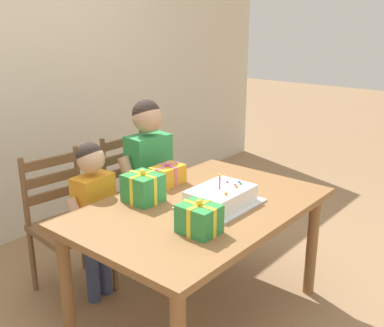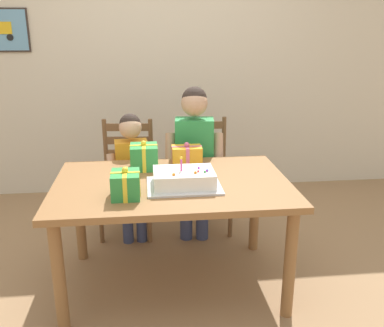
% 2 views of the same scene
% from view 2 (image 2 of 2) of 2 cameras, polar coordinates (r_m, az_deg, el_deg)
% --- Properties ---
extents(ground_plane, '(20.00, 20.00, 0.00)m').
position_cam_2_polar(ground_plane, '(2.98, -2.49, -15.68)').
color(ground_plane, '#997551').
extents(back_wall, '(6.40, 0.11, 2.60)m').
position_cam_2_polar(back_wall, '(4.32, -4.55, 13.28)').
color(back_wall, beige).
rests_on(back_wall, ground).
extents(dining_table, '(1.46, 0.96, 0.73)m').
position_cam_2_polar(dining_table, '(2.68, -2.67, -4.25)').
color(dining_table, olive).
rests_on(dining_table, ground).
extents(birthday_cake, '(0.44, 0.34, 0.19)m').
position_cam_2_polar(birthday_cake, '(2.55, -1.10, -2.10)').
color(birthday_cake, silver).
rests_on(birthday_cake, dining_table).
extents(gift_box_red_large, '(0.21, 0.15, 0.15)m').
position_cam_2_polar(gift_box_red_large, '(2.98, -0.71, 1.19)').
color(gift_box_red_large, gold).
rests_on(gift_box_red_large, dining_table).
extents(gift_box_beside_cake, '(0.16, 0.19, 0.18)m').
position_cam_2_polar(gift_box_beside_cake, '(2.42, -8.88, -2.80)').
color(gift_box_beside_cake, '#2D8E42').
rests_on(gift_box_beside_cake, dining_table).
extents(gift_box_corner_small, '(0.19, 0.20, 0.20)m').
position_cam_2_polar(gift_box_corner_small, '(2.88, -6.44, 0.91)').
color(gift_box_corner_small, '#2D8E42').
rests_on(gift_box_corner_small, dining_table).
extents(chair_left, '(0.46, 0.46, 0.92)m').
position_cam_2_polar(chair_left, '(3.53, -8.67, -1.81)').
color(chair_left, brown).
rests_on(chair_left, ground).
extents(chair_right, '(0.42, 0.42, 0.92)m').
position_cam_2_polar(chair_right, '(3.56, 1.58, -1.44)').
color(chair_right, brown).
rests_on(chair_right, ground).
extents(child_older, '(0.46, 0.27, 1.23)m').
position_cam_2_polar(child_older, '(3.24, 0.31, 1.79)').
color(child_older, '#38426B').
rests_on(child_older, ground).
extents(child_younger, '(0.39, 0.23, 1.04)m').
position_cam_2_polar(child_younger, '(3.26, -8.03, -0.46)').
color(child_younger, '#38426B').
rests_on(child_younger, ground).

